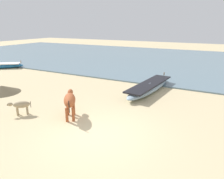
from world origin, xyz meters
name	(u,v)px	position (x,y,z in m)	size (l,w,h in m)	color
ground	(95,135)	(0.00, 0.00, 0.00)	(80.00, 80.00, 0.00)	#CCB789
sea_water	(183,61)	(0.00, 16.80, 0.04)	(60.00, 20.00, 0.08)	slate
fishing_boat_2	(149,87)	(0.09, 5.62, 0.26)	(1.45, 5.05, 0.68)	#8CA5B7
cow_adult_rust	(70,100)	(-1.66, 0.77, 0.73)	(1.15, 1.41, 1.02)	#9E4C28
calf_near_dun	(21,105)	(-3.65, 0.02, 0.43)	(0.79, 0.73, 0.60)	tan
debris_pile_0	(2,89)	(-7.07, 1.59, 0.20)	(1.94, 1.94, 0.41)	brown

